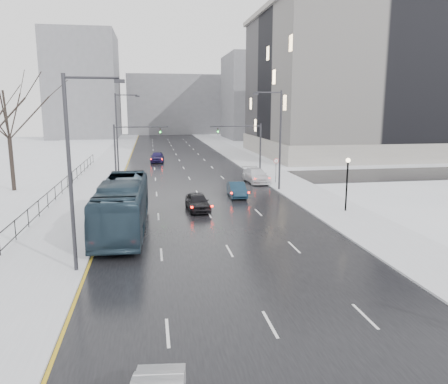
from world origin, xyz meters
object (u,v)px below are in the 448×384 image
sedan_right_far (256,175)px  mast_signal_left (125,146)px  streetlight_l_near (74,165)px  streetlight_r_mid (278,135)px  mast_signal_right (252,144)px  tree_park_e (14,191)px  no_uturn_sign (276,163)px  bus (123,206)px  sedan_center_near (198,202)px  sedan_right_near (237,189)px  lamppost_r_mid (347,177)px  streetlight_l_far (119,130)px  sedan_center_far (157,157)px

sedan_right_far → mast_signal_left: bearing=164.1°
sedan_right_far → streetlight_l_near: bearing=-125.9°
streetlight_r_mid → mast_signal_right: 8.18m
tree_park_e → sedan_right_far: tree_park_e is taller
tree_park_e → sedan_right_far: size_ratio=2.52×
streetlight_r_mid → no_uturn_sign: (1.03, 4.00, -3.32)m
bus → sedan_right_far: bearing=53.9°
sedan_center_near → sedan_right_near: bearing=45.1°
tree_park_e → sedan_right_near: size_ratio=3.21×
no_uturn_sign → sedan_right_far: size_ratio=0.50×
bus → sedan_right_far: 22.24m
streetlight_r_mid → mast_signal_right: size_ratio=1.54×
tree_park_e → mast_signal_right: bearing=8.9°
lamppost_r_mid → mast_signal_right: 18.41m
bus → streetlight_l_far: bearing=95.8°
lamppost_r_mid → sedan_right_far: (-3.80, 15.03, -2.13)m
mast_signal_right → sedan_right_near: mast_signal_right is taller
bus → sedan_center_far: (2.94, 37.61, -0.93)m
streetlight_l_far → sedan_center_far: streetlight_l_far is taller
sedan_right_far → streetlight_r_mid: bearing=-83.5°
no_uturn_sign → streetlight_r_mid: bearing=-104.5°
sedan_right_far → sedan_right_near: bearing=-120.5°
streetlight_l_near → sedan_center_near: size_ratio=2.38×
lamppost_r_mid → mast_signal_right: mast_signal_right is taller
streetlight_r_mid → no_uturn_sign: size_ratio=3.70×
tree_park_e → streetlight_l_far: 14.01m
tree_park_e → sedan_center_far: bearing=55.1°
tree_park_e → no_uturn_sign: tree_park_e is taller
streetlight_r_mid → sedan_center_near: size_ratio=2.38×
lamppost_r_mid → bus: bearing=-171.8°
lamppost_r_mid → sedan_center_far: lamppost_r_mid is taller
mast_signal_left → sedan_right_far: mast_signal_left is taller
streetlight_r_mid → mast_signal_left: 17.50m
streetlight_l_near → bus: streetlight_l_near is taller
streetlight_r_mid → lamppost_r_mid: (2.83, -10.00, -2.67)m
sedan_right_near → sedan_right_far: 8.40m
sedan_right_near → sedan_center_far: (-7.00, 27.61, 0.13)m
streetlight_l_far → bus: bearing=-86.0°
streetlight_l_near → sedan_center_far: size_ratio=2.07×
sedan_right_far → sedan_center_far: bearing=113.7°
streetlight_r_mid → bus: streetlight_r_mid is taller
tree_park_e → sedan_center_near: 20.86m
bus → sedan_right_near: bearing=47.0°
mast_signal_right → no_uturn_sign: size_ratio=2.41×
streetlight_l_near → lamppost_r_mid: streetlight_l_near is taller
streetlight_l_near → streetlight_l_far: bearing=90.0°
streetlight_l_far → mast_signal_left: streetlight_l_far is taller
bus → sedan_right_near: bus is taller
lamppost_r_mid → bus: size_ratio=0.34×
tree_park_e → sedan_center_far: 25.73m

